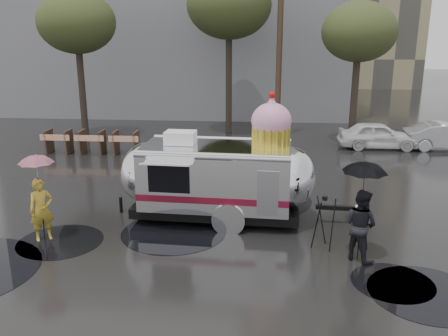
# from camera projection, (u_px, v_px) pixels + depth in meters

# --- Properties ---
(ground) EXTENTS (120.00, 120.00, 0.00)m
(ground) POSITION_uv_depth(u_px,v_px,m) (178.00, 268.00, 10.64)
(ground) COLOR black
(ground) RESTS_ON ground
(puddles) EXTENTS (12.94, 8.57, 0.01)m
(puddles) POSITION_uv_depth(u_px,v_px,m) (175.00, 242.00, 11.98)
(puddles) COLOR black
(puddles) RESTS_ON ground
(grey_building) EXTENTS (22.00, 12.00, 13.00)m
(grey_building) POSITION_uv_depth(u_px,v_px,m) (180.00, 10.00, 32.13)
(grey_building) COLOR slate
(grey_building) RESTS_ON ground
(utility_pole) EXTENTS (1.60, 0.28, 9.00)m
(utility_pole) POSITION_uv_depth(u_px,v_px,m) (280.00, 42.00, 22.54)
(utility_pole) COLOR #473323
(utility_pole) RESTS_ON ground
(tree_left) EXTENTS (3.64, 3.64, 6.95)m
(tree_left) POSITION_uv_depth(u_px,v_px,m) (77.00, 23.00, 22.13)
(tree_left) COLOR #382D26
(tree_left) RESTS_ON ground
(tree_mid) EXTENTS (4.20, 4.20, 8.03)m
(tree_mid) POSITION_uv_depth(u_px,v_px,m) (229.00, 5.00, 23.23)
(tree_mid) COLOR #382D26
(tree_mid) RESTS_ON ground
(tree_right) EXTENTS (3.36, 3.36, 6.42)m
(tree_right) POSITION_uv_depth(u_px,v_px,m) (359.00, 33.00, 21.18)
(tree_right) COLOR #382D26
(tree_right) RESTS_ON ground
(barricade_row) EXTENTS (4.30, 0.80, 1.00)m
(barricade_row) POSITION_uv_depth(u_px,v_px,m) (92.00, 142.00, 20.49)
(barricade_row) COLOR #473323
(barricade_row) RESTS_ON ground
(airstream_trailer) EXTENTS (6.84, 2.69, 3.68)m
(airstream_trailer) POSITION_uv_depth(u_px,v_px,m) (220.00, 174.00, 13.19)
(airstream_trailer) COLOR silver
(airstream_trailer) RESTS_ON ground
(person_left) EXTENTS (0.70, 0.65, 1.61)m
(person_left) POSITION_uv_depth(u_px,v_px,m) (42.00, 210.00, 11.91)
(person_left) COLOR gold
(person_left) RESTS_ON ground
(umbrella_pink) EXTENTS (1.03, 1.03, 2.26)m
(umbrella_pink) POSITION_uv_depth(u_px,v_px,m) (37.00, 168.00, 11.60)
(umbrella_pink) COLOR pink
(umbrella_pink) RESTS_ON ground
(person_right) EXTENTS (0.90, 0.89, 1.70)m
(person_right) POSITION_uv_depth(u_px,v_px,m) (360.00, 225.00, 10.86)
(person_right) COLOR black
(person_right) RESTS_ON ground
(umbrella_black) EXTENTS (1.23, 1.23, 2.39)m
(umbrella_black) POSITION_uv_depth(u_px,v_px,m) (364.00, 179.00, 10.55)
(umbrella_black) COLOR black
(umbrella_black) RESTS_ON ground
(tripod) EXTENTS (0.55, 0.51, 1.34)m
(tripod) POSITION_uv_depth(u_px,v_px,m) (324.00, 219.00, 11.45)
(tripod) COLOR black
(tripod) RESTS_ON ground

